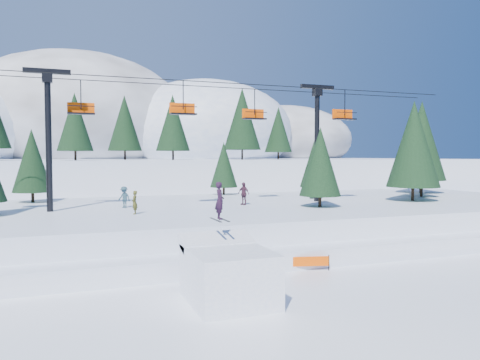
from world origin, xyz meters
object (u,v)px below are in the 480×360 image
object	(u,v)px
jump_kicker	(228,273)
banner_near	(305,262)
chairlift	(179,121)
banner_far	(364,249)

from	to	relation	value
jump_kicker	banner_near	distance (m)	6.98
jump_kicker	banner_near	bearing A→B (deg)	31.91
chairlift	banner_near	size ratio (longest dim) A/B	16.66
jump_kicker	banner_near	world-z (taller)	jump_kicker
jump_kicker	chairlift	xyz separation A→B (m)	(1.70, 16.86, 8.02)
banner_near	banner_far	bearing A→B (deg)	18.74
banner_far	jump_kicker	bearing A→B (deg)	-153.94
chairlift	banner_far	world-z (taller)	chairlift
banner_near	banner_far	distance (m)	5.55
jump_kicker	banner_far	distance (m)	12.43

